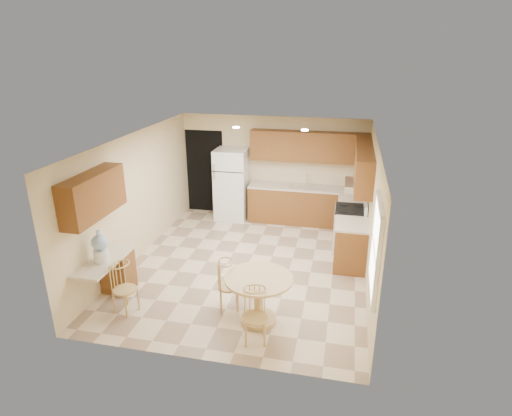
% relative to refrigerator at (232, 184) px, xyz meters
% --- Properties ---
extents(floor, '(5.50, 5.50, 0.00)m').
position_rel_refrigerator_xyz_m(floor, '(0.95, -2.40, -0.87)').
color(floor, beige).
rests_on(floor, ground).
extents(ceiling, '(4.50, 5.50, 0.02)m').
position_rel_refrigerator_xyz_m(ceiling, '(0.95, -2.40, 1.63)').
color(ceiling, white).
rests_on(ceiling, wall_back).
extents(wall_back, '(4.50, 0.02, 2.50)m').
position_rel_refrigerator_xyz_m(wall_back, '(0.95, 0.35, 0.38)').
color(wall_back, beige).
rests_on(wall_back, floor).
extents(wall_front, '(4.50, 0.02, 2.50)m').
position_rel_refrigerator_xyz_m(wall_front, '(0.95, -5.15, 0.38)').
color(wall_front, beige).
rests_on(wall_front, floor).
extents(wall_left, '(0.02, 5.50, 2.50)m').
position_rel_refrigerator_xyz_m(wall_left, '(-1.30, -2.40, 0.38)').
color(wall_left, beige).
rests_on(wall_left, floor).
extents(wall_right, '(0.02, 5.50, 2.50)m').
position_rel_refrigerator_xyz_m(wall_right, '(3.20, -2.40, 0.38)').
color(wall_right, beige).
rests_on(wall_right, floor).
extents(doorway, '(0.90, 0.02, 2.10)m').
position_rel_refrigerator_xyz_m(doorway, '(-0.80, 0.34, 0.18)').
color(doorway, black).
rests_on(doorway, floor).
extents(base_cab_back, '(2.75, 0.60, 0.87)m').
position_rel_refrigerator_xyz_m(base_cab_back, '(1.83, 0.05, -0.43)').
color(base_cab_back, brown).
rests_on(base_cab_back, floor).
extents(counter_back, '(2.75, 0.63, 0.04)m').
position_rel_refrigerator_xyz_m(counter_back, '(1.83, 0.05, 0.02)').
color(counter_back, beige).
rests_on(counter_back, base_cab_back).
extents(base_cab_right_a, '(0.60, 0.59, 0.87)m').
position_rel_refrigerator_xyz_m(base_cab_right_a, '(2.90, -0.54, -0.43)').
color(base_cab_right_a, brown).
rests_on(base_cab_right_a, floor).
extents(counter_right_a, '(0.63, 0.59, 0.04)m').
position_rel_refrigerator_xyz_m(counter_right_a, '(2.90, -0.54, 0.02)').
color(counter_right_a, beige).
rests_on(counter_right_a, base_cab_right_a).
extents(base_cab_right_b, '(0.60, 0.80, 0.87)m').
position_rel_refrigerator_xyz_m(base_cab_right_b, '(2.90, -2.00, -0.43)').
color(base_cab_right_b, brown).
rests_on(base_cab_right_b, floor).
extents(counter_right_b, '(0.63, 0.80, 0.04)m').
position_rel_refrigerator_xyz_m(counter_right_b, '(2.90, -2.00, 0.02)').
color(counter_right_b, beige).
rests_on(counter_right_b, base_cab_right_b).
extents(upper_cab_back, '(2.75, 0.33, 0.70)m').
position_rel_refrigerator_xyz_m(upper_cab_back, '(1.83, 0.19, 0.98)').
color(upper_cab_back, brown).
rests_on(upper_cab_back, wall_back).
extents(upper_cab_right, '(0.33, 2.42, 0.70)m').
position_rel_refrigerator_xyz_m(upper_cab_right, '(3.04, -1.19, 0.98)').
color(upper_cab_right, brown).
rests_on(upper_cab_right, wall_right).
extents(upper_cab_left, '(0.33, 1.40, 0.70)m').
position_rel_refrigerator_xyz_m(upper_cab_left, '(-1.13, -4.00, 0.98)').
color(upper_cab_left, brown).
rests_on(upper_cab_left, wall_left).
extents(sink, '(0.78, 0.44, 0.01)m').
position_rel_refrigerator_xyz_m(sink, '(1.80, 0.05, 0.04)').
color(sink, silver).
rests_on(sink, counter_back).
extents(range_hood, '(0.50, 0.76, 0.14)m').
position_rel_refrigerator_xyz_m(range_hood, '(2.95, -1.22, 0.55)').
color(range_hood, silver).
rests_on(range_hood, upper_cab_right).
extents(desk_pedestal, '(0.48, 0.42, 0.72)m').
position_rel_refrigerator_xyz_m(desk_pedestal, '(-1.05, -3.72, -0.51)').
color(desk_pedestal, brown).
rests_on(desk_pedestal, floor).
extents(desk_top, '(0.50, 1.20, 0.04)m').
position_rel_refrigerator_xyz_m(desk_top, '(-1.05, -4.10, -0.12)').
color(desk_top, beige).
rests_on(desk_top, desk_pedestal).
extents(window, '(0.06, 1.12, 1.30)m').
position_rel_refrigerator_xyz_m(window, '(3.18, -4.25, 0.63)').
color(window, white).
rests_on(window, wall_right).
extents(can_light_a, '(0.14, 0.14, 0.02)m').
position_rel_refrigerator_xyz_m(can_light_a, '(0.45, -1.20, 1.62)').
color(can_light_a, white).
rests_on(can_light_a, ceiling).
extents(can_light_b, '(0.14, 0.14, 0.02)m').
position_rel_refrigerator_xyz_m(can_light_b, '(1.85, -1.20, 1.62)').
color(can_light_b, white).
rests_on(can_light_b, ceiling).
extents(refrigerator, '(0.77, 0.75, 1.74)m').
position_rel_refrigerator_xyz_m(refrigerator, '(0.00, 0.00, 0.00)').
color(refrigerator, white).
rests_on(refrigerator, floor).
extents(stove, '(0.65, 0.76, 1.09)m').
position_rel_refrigerator_xyz_m(stove, '(2.88, -1.22, -0.40)').
color(stove, white).
rests_on(stove, floor).
extents(dining_table, '(1.04, 1.04, 0.77)m').
position_rel_refrigerator_xyz_m(dining_table, '(1.54, -4.11, -0.37)').
color(dining_table, tan).
rests_on(dining_table, floor).
extents(chair_table_a, '(0.37, 0.48, 0.84)m').
position_rel_refrigerator_xyz_m(chair_table_a, '(0.99, -3.94, -0.35)').
color(chair_table_a, tan).
rests_on(chair_table_a, floor).
extents(chair_table_b, '(0.37, 0.39, 0.84)m').
position_rel_refrigerator_xyz_m(chair_table_b, '(1.59, -4.68, -0.36)').
color(chair_table_b, tan).
rests_on(chair_table_b, floor).
extents(chair_desk, '(0.37, 0.48, 0.84)m').
position_rel_refrigerator_xyz_m(chair_desk, '(-0.60, -4.39, -0.36)').
color(chair_desk, tan).
rests_on(chair_desk, floor).
extents(water_crock, '(0.26, 0.26, 0.54)m').
position_rel_refrigerator_xyz_m(water_crock, '(-1.05, -4.14, 0.14)').
color(water_crock, white).
rests_on(water_crock, desk_top).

